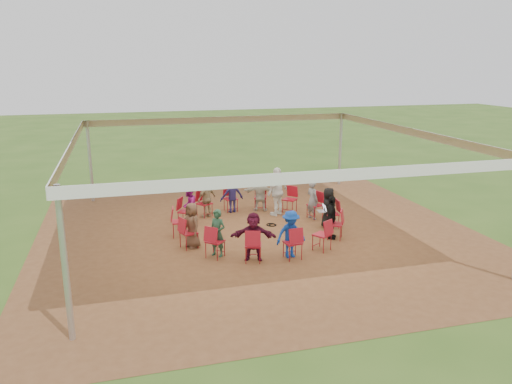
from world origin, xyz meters
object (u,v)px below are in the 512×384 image
object	(u,v)px
person_seated_6	(192,225)
chair_2	(290,200)
person_seated_4	(207,199)
chair_4	(231,199)
chair_9	(215,241)
chair_11	(293,243)
chair_10	(253,245)
person_seated_7	(217,233)
person_seated_9	(291,234)
chair_8	(189,233)
chair_1	(315,205)
person_seated_5	(189,206)
chair_5	(204,204)
laptop	(323,209)
chair_0	(332,214)
person_seated_3	(232,194)
cable_coil	(272,225)
chair_3	(260,197)
chair_12	(322,235)
person_seated_0	(328,208)
person_seated_1	(312,200)
person_seated_10	(331,217)
standing_person	(277,191)
chair_13	(335,224)
chair_6	(186,212)
chair_7	(179,222)
person_seated_2	(260,193)
person_seated_8	(253,236)

from	to	relation	value
person_seated_6	chair_2	bearing A→B (deg)	103.20
person_seated_4	chair_4	bearing A→B (deg)	173.65
chair_9	chair_11	size ratio (longest dim) A/B	1.00
chair_10	person_seated_7	xyz separation A→B (m)	(-0.82, 0.63, 0.20)
person_seated_9	chair_8	bearing A→B (deg)	143.30
chair_1	person_seated_6	world-z (taller)	person_seated_6
person_seated_5	chair_5	bearing A→B (deg)	173.65
chair_5	laptop	bearing A→B (deg)	113.97
chair_0	person_seated_6	distance (m)	4.50
chair_0	person_seated_3	xyz separation A→B (m)	(-2.65, 2.44, 0.20)
chair_4	chair_11	xyz separation A→B (m)	(0.62, -4.69, 0.00)
person_seated_6	cable_coil	size ratio (longest dim) A/B	3.71
chair_1	chair_3	distance (m)	2.05
chair_12	person_seated_7	world-z (taller)	person_seated_7
chair_0	chair_2	size ratio (longest dim) A/B	1.00
person_seated_0	person_seated_4	world-z (taller)	same
chair_3	person_seated_1	world-z (taller)	person_seated_1
person_seated_10	standing_person	xyz separation A→B (m)	(-0.81, 2.65, 0.18)
chair_5	person_seated_9	world-z (taller)	person_seated_9
chair_13	person_seated_5	bearing A→B (deg)	90.00
chair_6	chair_13	world-z (taller)	same
chair_0	chair_12	xyz separation A→B (m)	(-1.06, -1.76, 0.00)
chair_3	person_seated_5	bearing A→B (deg)	40.44
chair_7	person_seated_0	distance (m)	4.61
chair_0	person_seated_7	xyz separation A→B (m)	(-3.91, -1.40, 0.20)
chair_4	chair_6	bearing A→B (deg)	25.71
chair_12	person_seated_10	bearing A→B (deg)	19.36
chair_6	person_seated_7	distance (m)	2.88
chair_11	standing_person	world-z (taller)	standing_person
chair_2	cable_coil	size ratio (longest dim) A/B	2.59
chair_6	chair_5	bearing A→B (deg)	167.14
person_seated_2	person_seated_10	distance (m)	3.51
chair_2	person_seated_0	size ratio (longest dim) A/B	0.70
person_seated_6	person_seated_10	xyz separation A→B (m)	(4.03, -0.37, 0.00)
person_seated_9	person_seated_4	bearing A→B (deg)	102.86
person_seated_10	standing_person	distance (m)	2.77
chair_4	person_seated_1	bearing A→B (deg)	139.56
person_seated_8	standing_person	xyz separation A→B (m)	(1.82, 3.63, 0.18)
chair_5	person_seated_10	xyz separation A→B (m)	(3.22, -3.13, 0.20)
chair_7	chair_10	distance (m)	2.95
chair_7	person_seated_9	bearing A→B (deg)	52.62
chair_7	person_seated_1	xyz separation A→B (m)	(4.46, 0.57, 0.20)
chair_7	person_seated_8	world-z (taller)	person_seated_8
person_seated_7	chair_9	bearing A→B (deg)	-90.00
chair_12	chair_13	world-z (taller)	same
person_seated_2	chair_8	bearing A→B (deg)	63.57
cable_coil	laptop	world-z (taller)	laptop
person_seated_4	chair_2	bearing A→B (deg)	143.30
person_seated_6	person_seated_10	size ratio (longest dim) A/B	1.00
chair_3	person_seated_3	xyz separation A→B (m)	(-1.03, -0.02, 0.20)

